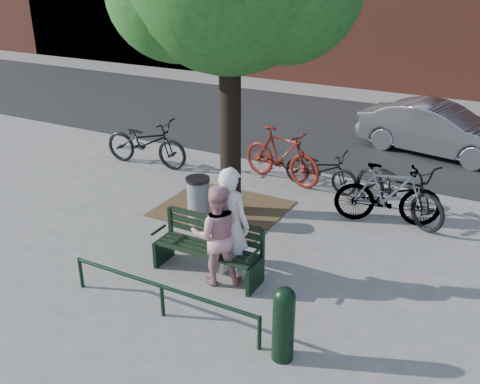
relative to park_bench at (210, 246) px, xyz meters
The scene contains 15 objects.
ground 0.49m from the park_bench, 90.00° to the right, with size 90.00×90.00×0.00m, color gray.
dirt_pit 2.39m from the park_bench, 115.24° to the left, with size 2.40×2.00×0.02m, color brown.
road 8.43m from the park_bench, 90.00° to the left, with size 40.00×7.00×0.01m, color black.
park_bench is the anchor object (origin of this frame).
guard_railing 1.28m from the park_bench, 90.00° to the right, with size 3.06×0.06×0.51m.
person_left 0.55m from the park_bench, 12.08° to the left, with size 0.67×0.44×1.83m, color white.
person_right 0.42m from the park_bench, 33.73° to the right, with size 0.78×0.61×1.60m, color tan.
bollard 2.23m from the park_bench, 35.12° to the right, with size 0.28×0.28×1.03m.
litter_bin 1.76m from the park_bench, 128.03° to the left, with size 0.45×0.45×0.92m.
bicycle_a 5.16m from the park_bench, 138.22° to the left, with size 0.76×2.19×1.15m, color black.
bicycle_b 4.07m from the park_bench, 98.10° to the left, with size 0.57×2.02×1.21m, color #5A140C.
bicycle_c 4.02m from the park_bench, 84.89° to the left, with size 0.60×1.72×0.90m, color black.
bicycle_d 3.66m from the park_bench, 56.65° to the left, with size 0.55×1.95×1.17m, color gray.
bicycle_e 4.05m from the park_bench, 58.22° to the left, with size 0.77×2.19×1.15m, color black.
parked_car 7.86m from the park_bench, 74.08° to the left, with size 1.36×3.90×1.28m, color slate.
Camera 1 is at (3.86, -6.14, 4.59)m, focal length 40.00 mm.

